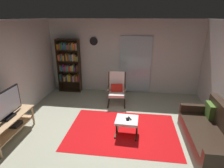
{
  "coord_description": "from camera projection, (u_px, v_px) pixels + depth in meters",
  "views": [
    {
      "loc": [
        0.44,
        -3.66,
        2.67
      ],
      "look_at": [
        -0.14,
        0.76,
        1.04
      ],
      "focal_mm": 29.77,
      "sensor_mm": 36.0,
      "label": 1
    }
  ],
  "objects": [
    {
      "name": "ground_plane",
      "position": [
        114.0,
        137.0,
        4.38
      ],
      "size": [
        7.02,
        7.02,
        0.0
      ],
      "primitive_type": "plane",
      "color": "#A6A790"
    },
    {
      "name": "area_rug",
      "position": [
        122.0,
        131.0,
        4.59
      ],
      "size": [
        2.66,
        1.87,
        0.01
      ],
      "primitive_type": "cube",
      "color": "red",
      "rests_on": "ground"
    },
    {
      "name": "lounge_armchair",
      "position": [
        117.0,
        88.0,
        5.91
      ],
      "size": [
        0.61,
        0.69,
        1.02
      ],
      "color": "black",
      "rests_on": "ground"
    },
    {
      "name": "tv_remote",
      "position": [
        130.0,
        118.0,
        4.35
      ],
      "size": [
        0.1,
        0.15,
        0.02
      ],
      "primitive_type": "cube",
      "rotation": [
        0.0,
        0.0,
        0.45
      ],
      "color": "black",
      "rests_on": "ottoman"
    },
    {
      "name": "wall_back",
      "position": [
        124.0,
        57.0,
        6.63
      ],
      "size": [
        5.6,
        0.06,
        2.6
      ],
      "primitive_type": "cube",
      "color": "silver",
      "rests_on": "ground"
    },
    {
      "name": "glass_door_panel",
      "position": [
        135.0,
        65.0,
        6.61
      ],
      "size": [
        1.1,
        0.01,
        2.0
      ],
      "primitive_type": "cube",
      "color": "silver"
    },
    {
      "name": "bookshelf_near_tv",
      "position": [
        69.0,
        64.0,
        6.76
      ],
      "size": [
        0.81,
        0.3,
        1.93
      ],
      "color": "black",
      "rests_on": "ground"
    },
    {
      "name": "leather_sofa",
      "position": [
        213.0,
        136.0,
        3.88
      ],
      "size": [
        0.86,
        1.89,
        0.9
      ],
      "color": "#32241A",
      "rests_on": "ground"
    },
    {
      "name": "ottoman",
      "position": [
        127.0,
        122.0,
        4.36
      ],
      "size": [
        0.54,
        0.5,
        0.41
      ],
      "color": "white",
      "rests_on": "ground"
    },
    {
      "name": "cell_phone",
      "position": [
        127.0,
        119.0,
        4.32
      ],
      "size": [
        0.1,
        0.15,
        0.01
      ],
      "primitive_type": "cube",
      "rotation": [
        0.0,
        0.0,
        0.21
      ],
      "color": "black",
      "rests_on": "ottoman"
    },
    {
      "name": "wall_clock",
      "position": [
        94.0,
        41.0,
        6.5
      ],
      "size": [
        0.29,
        0.03,
        0.29
      ],
      "color": "silver"
    },
    {
      "name": "tv_stand",
      "position": [
        10.0,
        124.0,
        4.22
      ],
      "size": [
        0.48,
        1.36,
        0.54
      ],
      "color": "tan",
      "rests_on": "ground"
    },
    {
      "name": "television",
      "position": [
        6.0,
        105.0,
        4.04
      ],
      "size": [
        0.2,
        1.0,
        0.64
      ],
      "color": "black",
      "rests_on": "tv_stand"
    }
  ]
}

